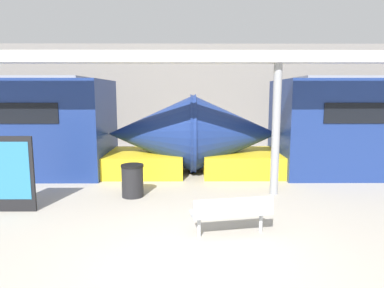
{
  "coord_description": "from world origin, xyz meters",
  "views": [
    {
      "loc": [
        -0.0,
        -5.02,
        2.68
      ],
      "look_at": [
        0.04,
        3.49,
        1.4
      ],
      "focal_mm": 32.0,
      "sensor_mm": 36.0,
      "label": 1
    }
  ],
  "objects": [
    {
      "name": "poster_board",
      "position": [
        -4.02,
        2.49,
        0.87
      ],
      "size": [
        1.03,
        0.07,
        1.73
      ],
      "color": "black",
      "rests_on": "ground_plane"
    },
    {
      "name": "trash_bin",
      "position": [
        -1.5,
        3.6,
        0.43
      ],
      "size": [
        0.59,
        0.59,
        0.85
      ],
      "color": "black",
      "rests_on": "ground_plane"
    },
    {
      "name": "canopy_beam",
      "position": [
        2.24,
        3.84,
        3.57
      ],
      "size": [
        28.0,
        0.6,
        0.28
      ],
      "primitive_type": "cube",
      "color": "silver",
      "rests_on": "support_column_near"
    },
    {
      "name": "bench_near",
      "position": [
        0.78,
        1.1,
        0.49
      ],
      "size": [
        1.58,
        0.71,
        0.78
      ],
      "rotation": [
        0.0,
        0.0,
        0.18
      ],
      "color": "#ADB2B7",
      "rests_on": "ground_plane"
    },
    {
      "name": "station_wall",
      "position": [
        0.0,
        11.9,
        2.5
      ],
      "size": [
        56.0,
        0.2,
        5.0
      ],
      "primitive_type": "cube",
      "color": "gray",
      "rests_on": "ground_plane"
    },
    {
      "name": "support_column_near",
      "position": [
        2.24,
        3.84,
        1.71
      ],
      "size": [
        0.22,
        0.22,
        3.43
      ],
      "primitive_type": "cylinder",
      "color": "gray",
      "rests_on": "ground_plane"
    },
    {
      "name": "ground_plane",
      "position": [
        0.0,
        0.0,
        0.0
      ],
      "size": [
        60.0,
        60.0,
        0.0
      ],
      "primitive_type": "plane",
      "color": "#A8A093"
    }
  ]
}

